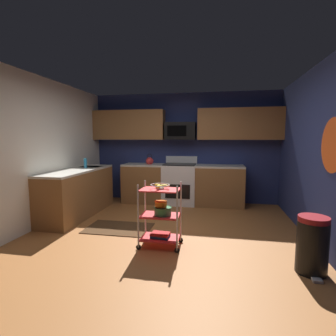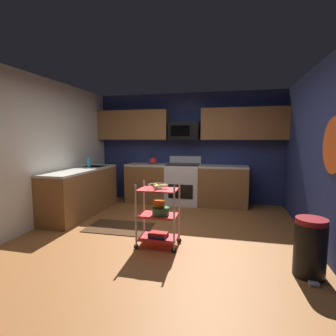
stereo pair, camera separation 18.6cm
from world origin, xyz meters
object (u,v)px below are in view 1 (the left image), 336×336
Objects in this scene: mixing_bowl_small at (161,204)px; kettle at (150,161)px; microwave at (181,131)px; mixing_bowl_large at (163,211)px; fruit_bowl at (160,186)px; oven_range at (180,183)px; book_stack at (160,235)px; rolling_cart at (160,215)px; dish_soap_bottle at (85,163)px; trash_can at (312,245)px.

kettle is at bearing 108.37° from mixing_bowl_small.
kettle is (-0.82, 2.47, 0.38)m from mixing_bowl_small.
microwave reaches higher than mixing_bowl_large.
microwave is at bearing 92.03° from fruit_bowl.
microwave is (-0.00, 0.10, 1.22)m from oven_range.
fruit_bowl reaches higher than mixing_bowl_small.
mixing_bowl_small is at bearing 155.46° from mixing_bowl_large.
microwave reaches higher than oven_range.
oven_range is at bearing 92.10° from book_stack.
oven_range is 1.57× the size of microwave.
mixing_bowl_large is 0.36m from book_stack.
rolling_cart is 3.36× the size of fruit_bowl.
oven_range is 2.49m from rolling_cart.
mixing_bowl_large is at bearing -87.05° from oven_range.
oven_range is 2.16m from dish_soap_bottle.
fruit_bowl is at bearing -87.97° from microwave.
mixing_bowl_small is 2.63m from kettle.
mixing_bowl_large is 0.93× the size of book_stack.
mixing_bowl_large is at bearing 0.00° from book_stack.
kettle is 3.99m from trash_can.
trash_can is at bearing -11.82° from rolling_cart.
microwave is 2.25m from dish_soap_bottle.
mixing_bowl_large is 0.38× the size of trash_can.
rolling_cart is at bearing -114.83° from mixing_bowl_small.
kettle is at bearing 132.96° from trash_can.
microwave is at bearing 92.03° from rolling_cart.
oven_range is 1.20× the size of rolling_cart.
microwave is at bearing 92.03° from book_stack.
trash_can is at bearing -12.27° from mixing_bowl_small.
trash_can reaches higher than mixing_bowl_small.
oven_range is at bearing 92.95° from mixing_bowl_large.
rolling_cart reaches higher than mixing_bowl_large.
dish_soap_bottle reaches higher than fruit_bowl.
fruit_bowl is at bearing 97.13° from book_stack.
mixing_bowl_small is (0.10, -2.48, 0.14)m from oven_range.
rolling_cart is 0.08m from mixing_bowl_large.
oven_range is at bearing 92.26° from mixing_bowl_small.
oven_range is at bearing 92.10° from rolling_cart.
mixing_bowl_small is (0.10, -2.58, -1.08)m from microwave.
mixing_bowl_large is (0.04, -0.00, 0.07)m from rolling_cart.
kettle is at bearing 108.91° from mixing_bowl_large.
rolling_cart is at bearing 0.00° from fruit_bowl.
fruit_bowl is at bearing -114.83° from mixing_bowl_small.
kettle is (-0.81, 2.49, 0.83)m from book_stack.
oven_range is 2.49m from mixing_bowl_large.
dish_soap_bottle is at bearing 142.82° from rolling_cart.
rolling_cart reaches higher than fruit_bowl.
mixing_bowl_small is 2.43m from dish_soap_bottle.
mixing_bowl_small is at bearing -36.82° from dish_soap_bottle.
book_stack is 0.41× the size of trash_can.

